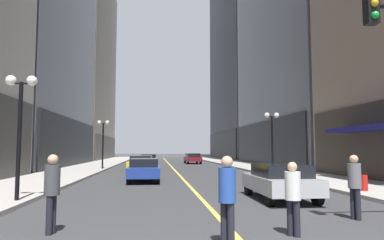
{
  "coord_description": "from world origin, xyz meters",
  "views": [
    {
      "loc": [
        -1.76,
        -3.94,
        1.88
      ],
      "look_at": [
        1.43,
        26.17,
        4.4
      ],
      "focal_mm": 32.61,
      "sensor_mm": 36.0,
      "label": 1
    }
  ],
  "objects_px": {
    "car_yellow": "(141,163)",
    "pedestrian_in_blue_hoodie": "(227,193)",
    "car_blue": "(144,169)",
    "street_lamp_left_near": "(20,109)",
    "car_silver": "(280,180)",
    "fire_hydrant_right": "(364,185)",
    "car_maroon": "(193,158)",
    "pedestrian_in_white_shirt": "(293,193)",
    "pedestrian_in_grey_suit": "(355,182)",
    "pedestrian_with_orange_bag": "(52,187)",
    "street_lamp_left_far": "(103,134)",
    "car_black": "(149,160)",
    "street_lamp_right_mid": "(272,129)"
  },
  "relations": [
    {
      "from": "car_black",
      "to": "street_lamp_left_far",
      "type": "distance_m",
      "value": 7.1
    },
    {
      "from": "car_blue",
      "to": "pedestrian_in_grey_suit",
      "type": "height_order",
      "value": "pedestrian_in_grey_suit"
    },
    {
      "from": "fire_hydrant_right",
      "to": "pedestrian_in_white_shirt",
      "type": "bearing_deg",
      "value": -131.56
    },
    {
      "from": "pedestrian_in_white_shirt",
      "to": "car_blue",
      "type": "bearing_deg",
      "value": 105.46
    },
    {
      "from": "car_maroon",
      "to": "pedestrian_in_blue_hoodie",
      "type": "xyz_separation_m",
      "value": [
        -3.43,
        -38.17,
        0.3
      ]
    },
    {
      "from": "pedestrian_in_grey_suit",
      "to": "pedestrian_in_blue_hoodie",
      "type": "bearing_deg",
      "value": -150.86
    },
    {
      "from": "car_black",
      "to": "pedestrian_in_grey_suit",
      "type": "bearing_deg",
      "value": -77.97
    },
    {
      "from": "car_yellow",
      "to": "pedestrian_in_blue_hoodie",
      "type": "bearing_deg",
      "value": -83.64
    },
    {
      "from": "car_yellow",
      "to": "car_maroon",
      "type": "distance_m",
      "value": 16.45
    },
    {
      "from": "car_silver",
      "to": "pedestrian_in_blue_hoodie",
      "type": "distance_m",
      "value": 6.73
    },
    {
      "from": "pedestrian_in_grey_suit",
      "to": "fire_hydrant_right",
      "type": "xyz_separation_m",
      "value": [
        3.32,
        4.87,
        -0.6
      ]
    },
    {
      "from": "pedestrian_in_grey_suit",
      "to": "street_lamp_left_near",
      "type": "height_order",
      "value": "street_lamp_left_near"
    },
    {
      "from": "pedestrian_with_orange_bag",
      "to": "fire_hydrant_right",
      "type": "bearing_deg",
      "value": 27.3
    },
    {
      "from": "pedestrian_in_grey_suit",
      "to": "street_lamp_left_far",
      "type": "xyz_separation_m",
      "value": [
        -9.98,
        22.89,
        2.25
      ]
    },
    {
      "from": "pedestrian_in_white_shirt",
      "to": "street_lamp_left_near",
      "type": "bearing_deg",
      "value": 146.26
    },
    {
      "from": "car_yellow",
      "to": "fire_hydrant_right",
      "type": "xyz_separation_m",
      "value": [
        9.8,
        -15.79,
        -0.32
      ]
    },
    {
      "from": "car_maroon",
      "to": "pedestrian_in_grey_suit",
      "type": "distance_m",
      "value": 35.98
    },
    {
      "from": "car_black",
      "to": "street_lamp_right_mid",
      "type": "bearing_deg",
      "value": -56.68
    },
    {
      "from": "pedestrian_in_blue_hoodie",
      "to": "street_lamp_left_far",
      "type": "xyz_separation_m",
      "value": [
        -6.04,
        25.08,
        2.24
      ]
    },
    {
      "from": "car_maroon",
      "to": "fire_hydrant_right",
      "type": "xyz_separation_m",
      "value": [
        3.82,
        -31.11,
        -0.32
      ]
    },
    {
      "from": "car_maroon",
      "to": "pedestrian_in_white_shirt",
      "type": "height_order",
      "value": "pedestrian_in_white_shirt"
    },
    {
      "from": "pedestrian_in_white_shirt",
      "to": "pedestrian_with_orange_bag",
      "type": "bearing_deg",
      "value": 171.98
    },
    {
      "from": "car_black",
      "to": "car_silver",
      "type": "bearing_deg",
      "value": -77.82
    },
    {
      "from": "car_yellow",
      "to": "street_lamp_right_mid",
      "type": "xyz_separation_m",
      "value": [
        9.3,
        -5.89,
        2.53
      ]
    },
    {
      "from": "car_yellow",
      "to": "street_lamp_left_far",
      "type": "relative_size",
      "value": 1.09
    },
    {
      "from": "car_silver",
      "to": "fire_hydrant_right",
      "type": "distance_m",
      "value": 4.22
    },
    {
      "from": "car_black",
      "to": "pedestrian_in_blue_hoodie",
      "type": "distance_m",
      "value": 30.46
    },
    {
      "from": "car_blue",
      "to": "street_lamp_left_near",
      "type": "xyz_separation_m",
      "value": [
        -4.02,
        -7.97,
        2.54
      ]
    },
    {
      "from": "car_silver",
      "to": "pedestrian_in_white_shirt",
      "type": "height_order",
      "value": "pedestrian_in_white_shirt"
    },
    {
      "from": "car_yellow",
      "to": "street_lamp_left_near",
      "type": "distance_m",
      "value": 17.61
    },
    {
      "from": "car_maroon",
      "to": "street_lamp_left_far",
      "type": "xyz_separation_m",
      "value": [
        -9.48,
        -13.09,
        2.54
      ]
    },
    {
      "from": "pedestrian_with_orange_bag",
      "to": "street_lamp_right_mid",
      "type": "bearing_deg",
      "value": 56.11
    },
    {
      "from": "car_maroon",
      "to": "street_lamp_right_mid",
      "type": "relative_size",
      "value": 0.99
    },
    {
      "from": "car_yellow",
      "to": "street_lamp_left_far",
      "type": "distance_m",
      "value": 4.86
    },
    {
      "from": "car_black",
      "to": "street_lamp_right_mid",
      "type": "relative_size",
      "value": 1.02
    },
    {
      "from": "pedestrian_in_white_shirt",
      "to": "pedestrian_in_grey_suit",
      "type": "bearing_deg",
      "value": 33.01
    },
    {
      "from": "car_yellow",
      "to": "street_lamp_left_near",
      "type": "height_order",
      "value": "street_lamp_left_near"
    },
    {
      "from": "car_black",
      "to": "fire_hydrant_right",
      "type": "relative_size",
      "value": 5.64
    },
    {
      "from": "car_yellow",
      "to": "fire_hydrant_right",
      "type": "relative_size",
      "value": 6.01
    },
    {
      "from": "car_silver",
      "to": "car_yellow",
      "type": "xyz_separation_m",
      "value": [
        -5.75,
        16.94,
        0.0
      ]
    },
    {
      "from": "pedestrian_in_blue_hoodie",
      "to": "pedestrian_with_orange_bag",
      "type": "xyz_separation_m",
      "value": [
        -3.68,
        1.42,
        0.01
      ]
    },
    {
      "from": "car_blue",
      "to": "street_lamp_left_far",
      "type": "relative_size",
      "value": 0.94
    },
    {
      "from": "car_maroon",
      "to": "street_lamp_left_near",
      "type": "relative_size",
      "value": 0.99
    },
    {
      "from": "street_lamp_left_near",
      "to": "pedestrian_in_blue_hoodie",
      "type": "bearing_deg",
      "value": -43.69
    },
    {
      "from": "car_silver",
      "to": "street_lamp_right_mid",
      "type": "relative_size",
      "value": 0.92
    },
    {
      "from": "fire_hydrant_right",
      "to": "car_black",
      "type": "bearing_deg",
      "value": 111.81
    },
    {
      "from": "pedestrian_with_orange_bag",
      "to": "fire_hydrant_right",
      "type": "height_order",
      "value": "pedestrian_with_orange_bag"
    },
    {
      "from": "pedestrian_in_grey_suit",
      "to": "car_black",
      "type": "bearing_deg",
      "value": 102.03
    },
    {
      "from": "car_maroon",
      "to": "pedestrian_in_blue_hoodie",
      "type": "distance_m",
      "value": 38.32
    },
    {
      "from": "pedestrian_in_white_shirt",
      "to": "car_yellow",
      "type": "bearing_deg",
      "value": 100.57
    }
  ]
}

